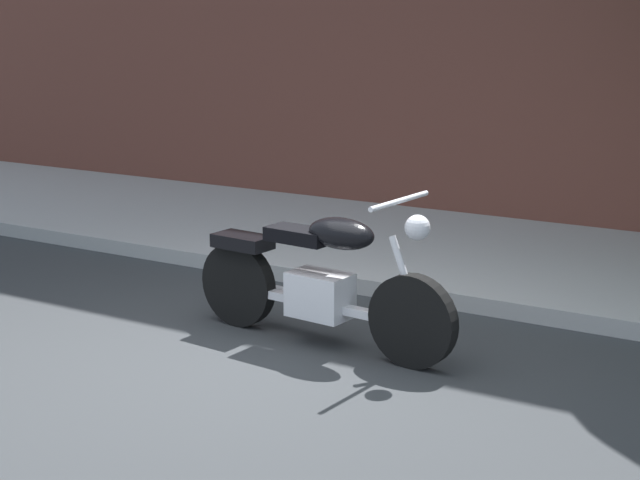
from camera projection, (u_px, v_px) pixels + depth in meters
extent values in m
plane|color=#303335|center=(253.00, 363.00, 6.60)|extent=(60.00, 60.00, 0.00)
cube|color=#A6A6A6|center=(448.00, 252.00, 9.35)|extent=(19.26, 3.01, 0.14)
cylinder|color=black|center=(413.00, 321.00, 6.46)|extent=(0.65, 0.16, 0.64)
cylinder|color=black|center=(238.00, 284.00, 7.33)|extent=(0.65, 0.16, 0.64)
cube|color=silver|center=(320.00, 295.00, 6.89)|extent=(0.46, 0.32, 0.32)
cube|color=silver|center=(320.00, 304.00, 6.90)|extent=(1.37, 0.20, 0.06)
ellipsoid|color=black|center=(341.00, 233.00, 6.67)|extent=(0.54, 0.31, 0.22)
cube|color=black|center=(299.00, 235.00, 6.89)|extent=(0.50, 0.28, 0.10)
cube|color=black|center=(243.00, 241.00, 7.22)|extent=(0.46, 0.28, 0.10)
cylinder|color=silver|center=(406.00, 279.00, 6.43)|extent=(0.27, 0.07, 0.58)
cylinder|color=silver|center=(399.00, 201.00, 6.35)|extent=(0.10, 0.70, 0.04)
sphere|color=silver|center=(417.00, 228.00, 6.30)|extent=(0.17, 0.17, 0.17)
cylinder|color=silver|center=(305.00, 297.00, 7.18)|extent=(0.80, 0.16, 0.09)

